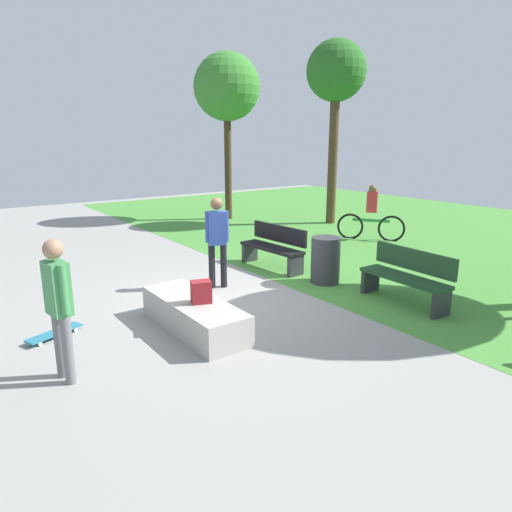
% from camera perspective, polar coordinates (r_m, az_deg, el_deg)
% --- Properties ---
extents(ground_plane, '(28.00, 28.00, 0.00)m').
position_cam_1_polar(ground_plane, '(8.24, -1.81, -4.96)').
color(ground_plane, gray).
extents(grass_lawn, '(26.60, 12.99, 0.01)m').
position_cam_1_polar(grass_lawn, '(13.76, 25.04, 1.62)').
color(grass_lawn, '#478C38').
rests_on(grass_lawn, ground_plane).
extents(concrete_ledge, '(2.07, 0.70, 0.45)m').
position_cam_1_polar(concrete_ledge, '(6.87, -7.63, -7.15)').
color(concrete_ledge, '#A8A59E').
rests_on(concrete_ledge, ground_plane).
extents(backpack_on_ledge, '(0.28, 0.33, 0.32)m').
position_cam_1_polar(backpack_on_ledge, '(6.64, -6.75, -4.39)').
color(backpack_on_ledge, maroon).
rests_on(backpack_on_ledge, concrete_ledge).
extents(skater_performing_trick, '(0.43, 0.25, 1.67)m').
position_cam_1_polar(skater_performing_trick, '(5.63, -23.08, -5.04)').
color(skater_performing_trick, slate).
rests_on(skater_performing_trick, ground_plane).
extents(skater_watching, '(0.31, 0.40, 1.69)m').
position_cam_1_polar(skater_watching, '(8.50, -4.79, 2.49)').
color(skater_watching, black).
rests_on(skater_watching, ground_plane).
extents(skateboard_by_ledge, '(0.48, 0.82, 0.08)m').
position_cam_1_polar(skateboard_by_ledge, '(7.19, -23.50, -8.65)').
color(skateboard_by_ledge, teal).
rests_on(skateboard_by_ledge, ground_plane).
extents(park_bench_by_oak, '(1.63, 0.57, 0.91)m').
position_cam_1_polar(park_bench_by_oak, '(9.88, 2.22, 1.24)').
color(park_bench_by_oak, black).
rests_on(park_bench_by_oak, ground_plane).
extents(park_bench_near_path, '(1.62, 0.54, 0.91)m').
position_cam_1_polar(park_bench_near_path, '(8.18, 18.07, -2.30)').
color(park_bench_near_path, '#1E4223').
rests_on(park_bench_near_path, ground_plane).
extents(tree_broad_elm, '(2.15, 2.15, 5.36)m').
position_cam_1_polar(tree_broad_elm, '(15.89, -3.59, 19.85)').
color(tree_broad_elm, '#42301E').
rests_on(tree_broad_elm, grass_lawn).
extents(tree_young_birch, '(1.83, 1.83, 5.59)m').
position_cam_1_polar(tree_young_birch, '(15.29, 9.81, 20.99)').
color(tree_young_birch, '#4C3823').
rests_on(tree_young_birch, grass_lawn).
extents(trash_bin, '(0.56, 0.56, 0.89)m').
position_cam_1_polar(trash_bin, '(8.98, 8.53, -0.50)').
color(trash_bin, '#333338').
rests_on(trash_bin, ground_plane).
extents(cyclist_on_bicycle, '(1.51, 1.11, 1.52)m').
position_cam_1_polar(cyclist_on_bicycle, '(13.02, 13.95, 4.72)').
color(cyclist_on_bicycle, black).
rests_on(cyclist_on_bicycle, ground_plane).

